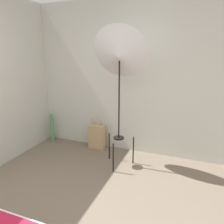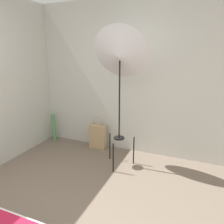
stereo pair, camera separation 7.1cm
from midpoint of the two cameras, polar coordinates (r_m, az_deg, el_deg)
name	(u,v)px [view 2 (the right image)]	position (r m, az deg, el deg)	size (l,w,h in m)	color
wall_back	(118,79)	(3.87, 2.01, 8.69)	(8.00, 0.05, 2.60)	beige
photo_umbrella	(120,56)	(3.17, 2.73, 14.42)	(0.83, 0.51, 2.12)	black
tote_bag	(98,136)	(4.11, -3.22, -6.35)	(0.31, 0.13, 0.61)	tan
paper_roll	(54,127)	(4.56, -14.49, -3.91)	(0.07, 0.07, 0.56)	#56995B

